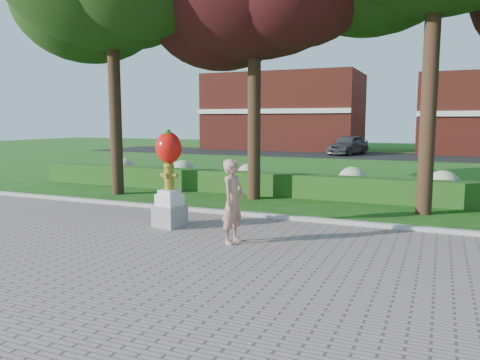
{
  "coord_description": "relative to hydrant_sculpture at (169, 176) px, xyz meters",
  "views": [
    {
      "loc": [
        3.88,
        -8.87,
        2.69
      ],
      "look_at": [
        -0.37,
        1.0,
        1.32
      ],
      "focal_mm": 35.0,
      "sensor_mm": 36.0,
      "label": 1
    }
  ],
  "objects": [
    {
      "name": "hydrant_sculpture",
      "position": [
        0.0,
        0.0,
        0.0
      ],
      "size": [
        0.77,
        0.77,
        2.43
      ],
      "rotation": [
        0.0,
        0.0,
        -0.19
      ],
      "color": "gray",
      "rests_on": "walkway"
    },
    {
      "name": "ground",
      "position": [
        2.31,
        -1.04,
        -1.33
      ],
      "size": [
        100.0,
        100.0,
        0.0
      ],
      "primitive_type": "plane",
      "color": "#1B4C13",
      "rests_on": "ground"
    },
    {
      "name": "street",
      "position": [
        2.31,
        26.96,
        -1.32
      ],
      "size": [
        50.0,
        8.0,
        0.02
      ],
      "primitive_type": "cube",
      "color": "black",
      "rests_on": "ground"
    },
    {
      "name": "building_left",
      "position": [
        -7.69,
        32.96,
        2.17
      ],
      "size": [
        14.0,
        8.0,
        7.0
      ],
      "primitive_type": "cube",
      "color": "maroon",
      "rests_on": "ground"
    },
    {
      "name": "curb",
      "position": [
        2.31,
        1.96,
        -1.25
      ],
      "size": [
        40.0,
        0.18,
        0.15
      ],
      "primitive_type": "cube",
      "color": "#ADADA5",
      "rests_on": "ground"
    },
    {
      "name": "parked_car",
      "position": [
        -0.55,
        27.21,
        -0.52
      ],
      "size": [
        2.95,
        4.95,
        1.58
      ],
      "primitive_type": "imported",
      "rotation": [
        0.0,
        0.0,
        -0.25
      ],
      "color": "#3E4246",
      "rests_on": "street"
    },
    {
      "name": "hydrangea_row",
      "position": [
        2.89,
        6.96,
        -0.78
      ],
      "size": [
        20.1,
        1.1,
        0.99
      ],
      "color": "#B9BE91",
      "rests_on": "ground"
    },
    {
      "name": "walkway",
      "position": [
        2.31,
        -5.04,
        -1.31
      ],
      "size": [
        40.0,
        14.0,
        0.04
      ],
      "primitive_type": "cube",
      "color": "gray",
      "rests_on": "ground"
    },
    {
      "name": "woman",
      "position": [
        2.12,
        -0.83,
        -0.37
      ],
      "size": [
        0.49,
        0.7,
        1.83
      ],
      "primitive_type": "imported",
      "rotation": [
        0.0,
        0.0,
        1.49
      ],
      "color": "tan",
      "rests_on": "walkway"
    },
    {
      "name": "lawn_hedge",
      "position": [
        2.31,
        5.96,
        -0.93
      ],
      "size": [
        24.0,
        0.7,
        0.8
      ],
      "primitive_type": "cube",
      "color": "#1B4E16",
      "rests_on": "ground"
    }
  ]
}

